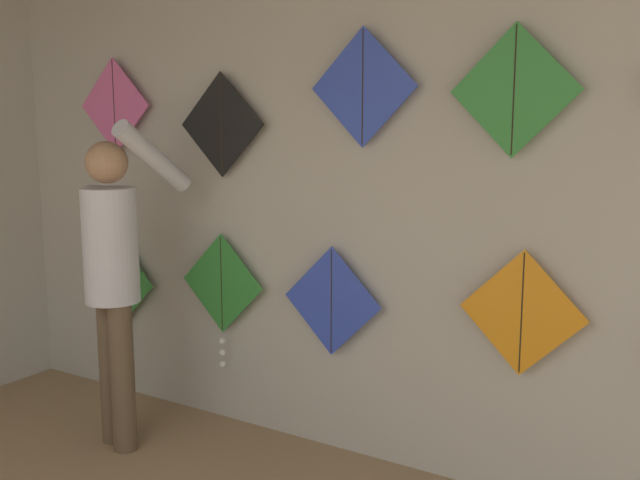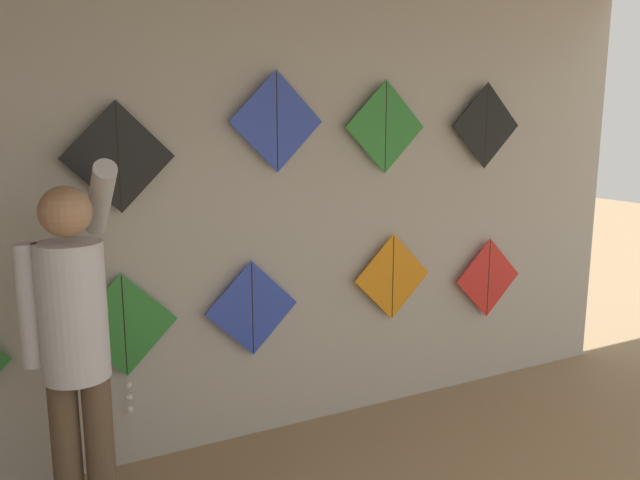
% 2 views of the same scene
% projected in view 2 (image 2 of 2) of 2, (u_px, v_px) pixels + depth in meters
% --- Properties ---
extents(back_panel, '(5.68, 0.06, 2.80)m').
position_uv_depth(back_panel, '(258.00, 208.00, 3.65)').
color(back_panel, '#BCB7AD').
rests_on(back_panel, ground).
extents(shopkeeper, '(0.43, 0.55, 1.75)m').
position_uv_depth(shopkeeper, '(74.00, 336.00, 2.70)').
color(shopkeeper, brown).
rests_on(shopkeeper, ground).
extents(kite_1, '(0.57, 0.04, 0.78)m').
position_uv_depth(kite_1, '(125.00, 332.00, 3.32)').
color(kite_1, '#338C38').
extents(kite_2, '(0.57, 0.01, 0.57)m').
position_uv_depth(kite_2, '(252.00, 308.00, 3.64)').
color(kite_2, blue).
extents(kite_3, '(0.57, 0.01, 0.57)m').
position_uv_depth(kite_3, '(393.00, 277.00, 4.06)').
color(kite_3, orange).
extents(kite_4, '(0.57, 0.01, 0.57)m').
position_uv_depth(kite_4, '(488.00, 278.00, 4.45)').
color(kite_4, red).
extents(kite_6, '(0.57, 0.01, 0.57)m').
position_uv_depth(kite_6, '(119.00, 157.00, 3.16)').
color(kite_6, black).
extents(kite_7, '(0.57, 0.01, 0.57)m').
position_uv_depth(kite_7, '(277.00, 122.00, 3.52)').
color(kite_7, blue).
extents(kite_8, '(0.57, 0.01, 0.57)m').
position_uv_depth(kite_8, '(386.00, 127.00, 3.85)').
color(kite_8, '#338C38').
extents(kite_9, '(0.57, 0.01, 0.57)m').
position_uv_depth(kite_9, '(486.00, 126.00, 4.21)').
color(kite_9, black).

